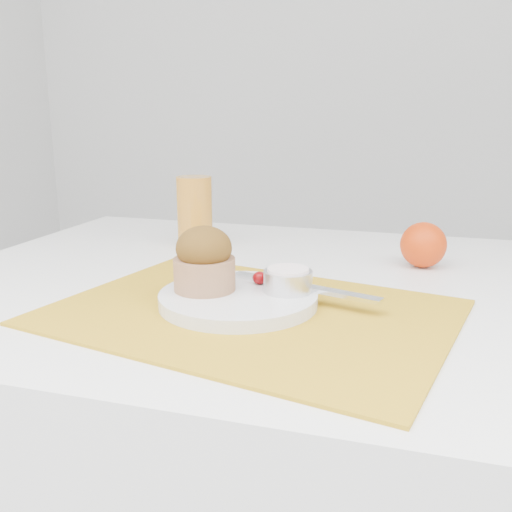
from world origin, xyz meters
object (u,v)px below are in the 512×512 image
(plate, at_px, (238,299))
(muffin, at_px, (204,260))
(orange, at_px, (423,245))
(juice_glass, at_px, (195,212))
(table, at_px, (313,502))

(plate, relative_size, muffin, 1.98)
(plate, height_order, orange, orange)
(plate, distance_m, juice_glass, 0.36)
(muffin, bearing_deg, table, 46.03)
(plate, relative_size, juice_glass, 1.57)
(muffin, bearing_deg, plate, 0.45)
(orange, height_order, juice_glass, juice_glass)
(plate, bearing_deg, juice_glass, 121.51)
(plate, bearing_deg, muffin, -179.55)
(orange, relative_size, juice_glass, 0.57)
(plate, bearing_deg, table, 58.20)
(plate, height_order, juice_glass, juice_glass)
(orange, relative_size, muffin, 0.71)
(table, xyz_separation_m, orange, (0.14, 0.14, 0.41))
(table, xyz_separation_m, muffin, (-0.13, -0.13, 0.44))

